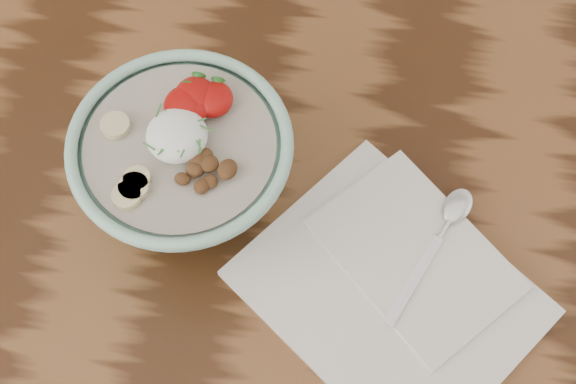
{
  "coord_description": "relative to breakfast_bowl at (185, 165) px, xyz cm",
  "views": [
    {
      "loc": [
        13.73,
        -24.38,
        150.62
      ],
      "look_at": [
        8.71,
        5.86,
        87.35
      ],
      "focal_mm": 50.0,
      "sensor_mm": 36.0,
      "label": 1
    }
  ],
  "objects": [
    {
      "name": "table",
      "position": [
        1.97,
        -9.53,
        -16.47
      ],
      "size": [
        160.0,
        90.0,
        75.0
      ],
      "color": "#371D0D",
      "rests_on": "ground"
    },
    {
      "name": "breakfast_bowl",
      "position": [
        0.0,
        0.0,
        0.0
      ],
      "size": [
        21.06,
        21.06,
        14.01
      ],
      "rotation": [
        0.0,
        0.0,
        -0.34
      ],
      "color": "#92C5B0",
      "rests_on": "table"
    },
    {
      "name": "napkin",
      "position": [
        21.8,
        -6.37,
        -6.49
      ],
      "size": [
        34.08,
        33.0,
        1.63
      ],
      "rotation": [
        0.0,
        0.0,
        -0.63
      ],
      "color": "silver",
      "rests_on": "table"
    },
    {
      "name": "spoon",
      "position": [
        26.16,
        0.39,
        -5.18
      ],
      "size": [
        8.15,
        16.18,
        0.88
      ],
      "rotation": [
        0.0,
        0.0,
        -0.39
      ],
      "color": "silver",
      "rests_on": "napkin"
    }
  ]
}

